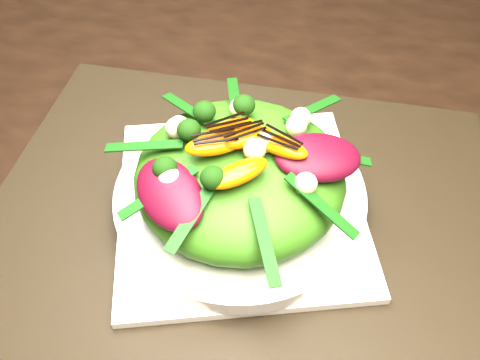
% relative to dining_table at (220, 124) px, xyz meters
% --- Properties ---
extents(floor, '(4.00, 4.00, 0.01)m').
position_rel_dining_table_xyz_m(floor, '(0.00, 0.00, -0.73)').
color(floor, brown).
rests_on(floor, ground).
extents(dining_table, '(1.60, 0.90, 0.75)m').
position_rel_dining_table_xyz_m(dining_table, '(0.00, 0.00, 0.00)').
color(dining_table, black).
rests_on(dining_table, floor).
extents(placemat, '(0.54, 0.41, 0.00)m').
position_rel_dining_table_xyz_m(placemat, '(0.06, -0.14, 0.02)').
color(placemat, black).
rests_on(placemat, dining_table).
extents(plate_base, '(0.32, 0.32, 0.01)m').
position_rel_dining_table_xyz_m(plate_base, '(0.06, -0.14, 0.03)').
color(plate_base, white).
rests_on(plate_base, placemat).
extents(salad_bowl, '(0.30, 0.30, 0.02)m').
position_rel_dining_table_xyz_m(salad_bowl, '(0.06, -0.14, 0.04)').
color(salad_bowl, silver).
rests_on(salad_bowl, plate_base).
extents(lettuce_mound, '(0.26, 0.26, 0.07)m').
position_rel_dining_table_xyz_m(lettuce_mound, '(0.06, -0.14, 0.08)').
color(lettuce_mound, '#346A13').
rests_on(lettuce_mound, salad_bowl).
extents(radicchio_leaf, '(0.10, 0.08, 0.02)m').
position_rel_dining_table_xyz_m(radicchio_leaf, '(0.13, -0.14, 0.11)').
color(radicchio_leaf, '#3F0615').
rests_on(radicchio_leaf, lettuce_mound).
extents(orange_segment, '(0.06, 0.03, 0.01)m').
position_rel_dining_table_xyz_m(orange_segment, '(0.06, -0.13, 0.12)').
color(orange_segment, '#E55E03').
rests_on(orange_segment, lettuce_mound).
extents(broccoli_floret, '(0.04, 0.04, 0.03)m').
position_rel_dining_table_xyz_m(broccoli_floret, '(0.00, -0.10, 0.12)').
color(broccoli_floret, black).
rests_on(broccoli_floret, lettuce_mound).
extents(macadamia_nut, '(0.03, 0.03, 0.02)m').
position_rel_dining_table_xyz_m(macadamia_nut, '(0.09, -0.20, 0.12)').
color(macadamia_nut, beige).
rests_on(macadamia_nut, lettuce_mound).
extents(balsamic_drizzle, '(0.04, 0.01, 0.00)m').
position_rel_dining_table_xyz_m(balsamic_drizzle, '(0.06, -0.13, 0.13)').
color(balsamic_drizzle, black).
rests_on(balsamic_drizzle, orange_segment).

